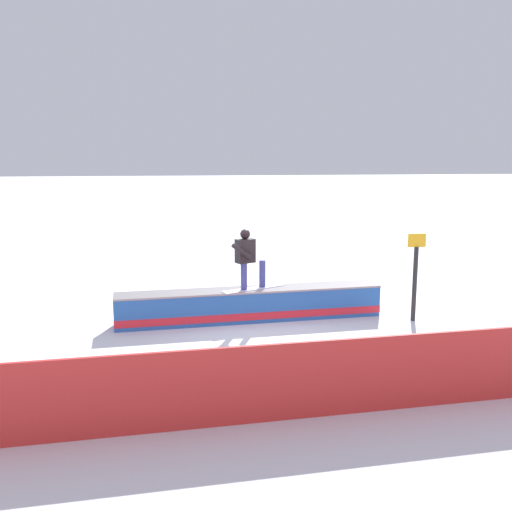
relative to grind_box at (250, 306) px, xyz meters
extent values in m
plane|color=white|center=(0.00, 0.00, -0.33)|extent=(120.00, 120.00, 0.00)
cube|color=blue|center=(0.00, 0.00, 0.01)|extent=(5.99, 1.26, 0.69)
cube|color=red|center=(0.00, 0.00, -0.16)|extent=(6.00, 1.27, 0.16)
cube|color=gray|center=(0.00, 0.00, 0.38)|extent=(6.00, 1.32, 0.04)
cube|color=silver|center=(-0.07, -0.01, 0.40)|extent=(1.47, 0.91, 0.01)
cylinder|color=#3A4390|center=(0.15, 0.10, 0.71)|extent=(0.19, 0.19, 0.61)
cylinder|color=#3A4390|center=(-0.28, -0.12, 0.71)|extent=(0.19, 0.19, 0.61)
cube|color=black|center=(0.12, 0.08, 1.28)|extent=(0.47, 0.39, 0.52)
sphere|color=black|center=(0.12, 0.08, 1.65)|extent=(0.22, 0.22, 0.22)
cylinder|color=black|center=(0.20, 0.31, 1.30)|extent=(0.49, 0.31, 0.39)
cylinder|color=black|center=(0.10, -0.11, 1.30)|extent=(0.19, 0.16, 0.56)
cube|color=red|center=(0.00, 4.91, 0.25)|extent=(10.78, 1.28, 1.15)
cylinder|color=#262628|center=(-3.64, 0.37, 0.51)|extent=(0.10, 0.10, 1.68)
cube|color=yellow|center=(-3.64, 0.37, 1.50)|extent=(0.40, 0.04, 0.30)
camera|label=1|loc=(1.10, 12.78, 3.60)|focal=41.56mm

